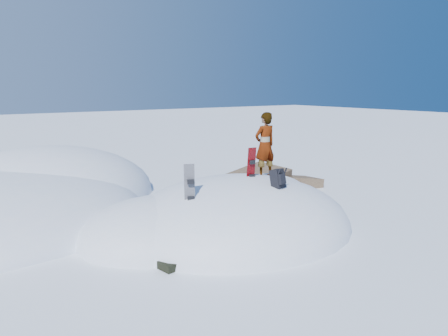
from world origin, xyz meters
TOP-DOWN VIEW (x-y plane):
  - ground at (0.00, 0.00)m, footprint 120.00×120.00m
  - snow_mound at (-0.17, 0.24)m, footprint 8.00×6.00m
  - rock_outcrop at (3.72, 3.01)m, footprint 4.68×4.41m
  - snowboard_red at (0.52, 0.02)m, footprint 0.27×0.21m
  - snowboard_dark at (-1.79, -0.44)m, footprint 0.32×0.29m
  - backpack at (0.58, -1.08)m, footprint 0.45×0.49m
  - gear_pile at (-2.76, -1.38)m, footprint 0.83×0.63m
  - person at (1.26, 0.30)m, footprint 0.73×0.48m

SIDE VIEW (x-z plane):
  - ground at x=0.00m, z-range 0.00..0.00m
  - snow_mound at x=-0.17m, z-range -1.50..1.50m
  - rock_outcrop at x=3.72m, z-range -0.82..0.85m
  - gear_pile at x=-2.76m, z-range 0.00..0.22m
  - snowboard_dark at x=-1.79m, z-range 0.71..2.15m
  - backpack at x=0.58m, z-range 1.29..1.90m
  - snowboard_red at x=0.52m, z-range 0.94..2.34m
  - person at x=1.26m, z-range 1.31..3.29m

